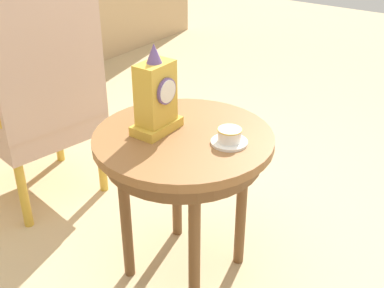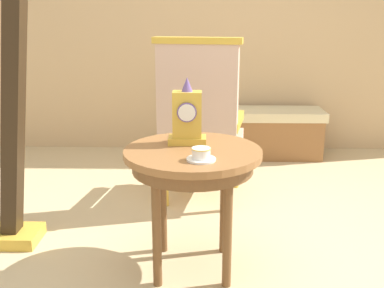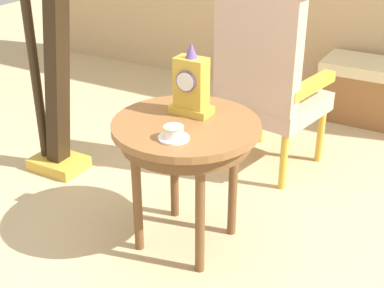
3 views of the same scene
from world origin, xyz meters
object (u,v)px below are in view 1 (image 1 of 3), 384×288
side_table (184,154)px  mantel_clock (156,97)px  window_bench (13,81)px  teacup_left (229,137)px  armchair (40,92)px

side_table → mantel_clock: size_ratio=2.01×
window_bench → mantel_clock: bearing=-109.2°
teacup_left → mantel_clock: bearing=104.5°
teacup_left → window_bench: size_ratio=0.12×
side_table → teacup_left: 0.21m
mantel_clock → armchair: bearing=85.2°
side_table → window_bench: side_table is taller
mantel_clock → window_bench: 2.04m
side_table → armchair: (0.03, 0.86, 0.03)m
teacup_left → mantel_clock: mantel_clock is taller
teacup_left → mantel_clock: size_ratio=0.39×
side_table → mantel_clock: (-0.03, 0.10, 0.21)m
side_table → mantel_clock: bearing=106.4°
window_bench → teacup_left: bearing=-105.1°
armchair → window_bench: size_ratio=1.05×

